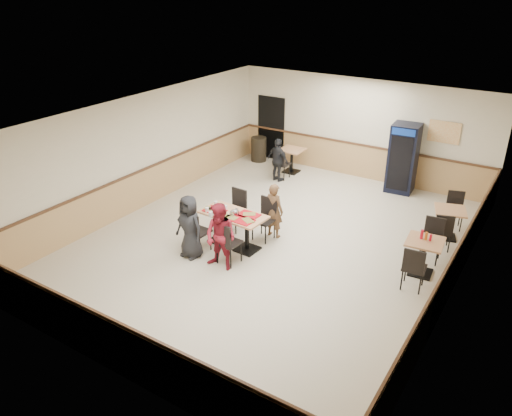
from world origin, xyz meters
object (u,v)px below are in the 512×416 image
Objects in this scene: main_table at (234,224)px; diner_woman_right at (221,237)px; side_table_near at (424,252)px; diner_woman_left at (190,227)px; lone_diner at (278,160)px; pepsi_cooler at (403,158)px; side_table_far at (449,219)px; diner_man_opposite at (274,210)px; trash_bin at (259,149)px; back_table at (292,157)px.

diner_woman_right reaches higher than main_table.
main_table is 4.14m from side_table_near.
diner_woman_left is 1.10× the size of lone_diner.
side_table_far is at bearing -54.35° from pepsi_cooler.
main_table is 1.96× the size of side_table_near.
lone_diner is (-1.69, 3.09, -0.01)m from diner_man_opposite.
pepsi_cooler is 4.83m from trash_bin.
back_table reaches higher than side_table_far.
lone_diner is 0.67× the size of pepsi_cooler.
diner_woman_right is 5.14m from lone_diner.
side_table_near is at bearing -70.89° from pepsi_cooler.
back_table is (-1.49, 5.78, -0.24)m from diner_woman_right.
diner_woman_left is 0.98× the size of diner_woman_right.
side_table_near is at bearing -172.22° from diner_man_opposite.
pepsi_cooler is at bearing 6.69° from back_table.
pepsi_cooler reaches higher than back_table.
trash_bin is at bearing -49.95° from diner_man_opposite.
side_table_near is 0.99× the size of trash_bin.
side_table_near reaches higher than side_table_far.
side_table_near is (5.14, -2.85, -0.14)m from lone_diner.
side_table_far is at bearing 46.98° from diner_woman_right.
diner_man_opposite is (0.20, 1.84, -0.07)m from diner_woman_right.
diner_woman_right is at bearing 119.10° from lone_diner.
back_table is (-5.21, 1.81, 0.01)m from side_table_far.
back_table is at bearing -13.62° from trash_bin.
main_table is 2.05× the size of back_table.
pepsi_cooler reaches higher than side_table_far.
diner_woman_right is at bearing -111.24° from pepsi_cooler.
diner_woman_left reaches higher than diner_man_opposite.
diner_woman_left is 0.87m from diner_woman_right.
diner_man_opposite is 0.68× the size of pepsi_cooler.
side_table_far is at bearing 39.77° from main_table.
side_table_far is (5.21, -0.95, -0.17)m from lone_diner.
diner_woman_right is 1.10× the size of diner_man_opposite.
diner_woman_right reaches higher than back_table.
diner_man_opposite is 1.02× the size of lone_diner.
side_table_near is at bearing -91.95° from side_table_far.
pepsi_cooler is at bearing 113.60° from side_table_near.
diner_man_opposite is 4.30m from back_table.
diner_woman_left is 1.82× the size of side_table_near.
diner_man_opposite is 1.77× the size of back_table.
lone_diner is 0.87m from back_table.
diner_woman_right is 0.75× the size of pepsi_cooler.
diner_woman_left is 1.80× the size of trash_bin.
back_table is at bearing 106.41° from main_table.
diner_man_opposite is 4.12m from side_table_far.
side_table_near is 4.51m from pepsi_cooler.
diner_woman_left is 6.44m from trash_bin.
back_table is 3.41m from pepsi_cooler.
lone_diner is at bearing 169.65° from side_table_far.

